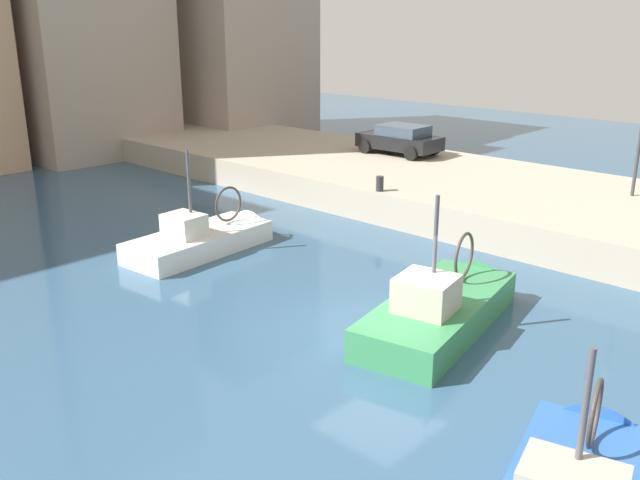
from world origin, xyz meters
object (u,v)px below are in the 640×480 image
object	(u,v)px
fishing_boat_white	(209,246)
mooring_bollard_north	(380,184)
fishing_boat_green	(444,319)
parked_car_black	(400,139)

from	to	relation	value
fishing_boat_white	mooring_bollard_north	xyz separation A→B (m)	(6.21, -2.15, 1.39)
fishing_boat_green	parked_car_black	bearing A→B (deg)	41.13
parked_car_black	mooring_bollard_north	size ratio (longest dim) A/B	7.04
fishing_boat_green	parked_car_black	xyz separation A→B (m)	(12.04, 10.52, 1.80)
parked_car_black	mooring_bollard_north	world-z (taller)	parked_car_black
fishing_boat_green	mooring_bollard_north	size ratio (longest dim) A/B	11.89
fishing_boat_white	mooring_bollard_north	bearing A→B (deg)	-19.07
fishing_boat_green	parked_car_black	distance (m)	16.09
parked_car_black	mooring_bollard_north	bearing A→B (deg)	-148.64
parked_car_black	fishing_boat_green	bearing A→B (deg)	-138.87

